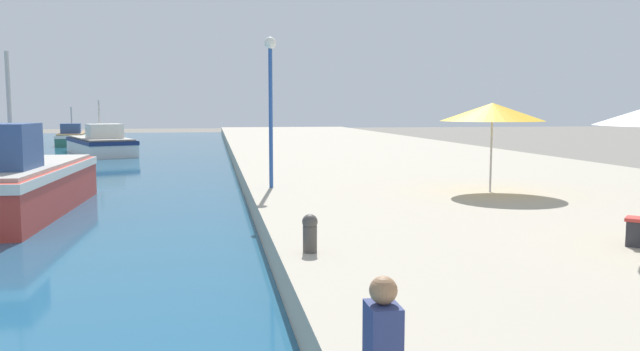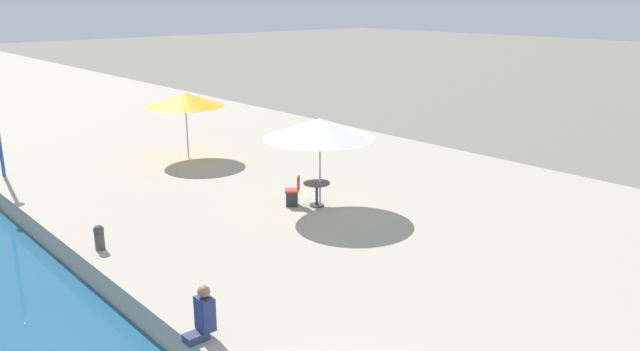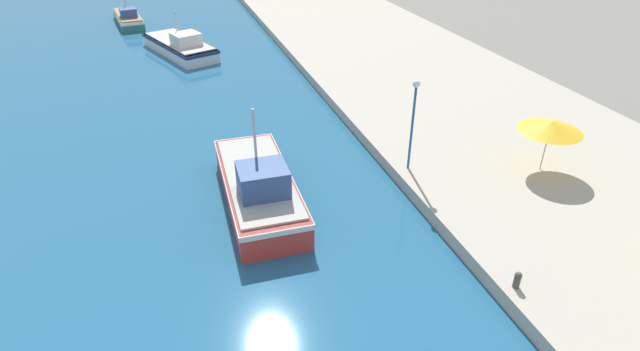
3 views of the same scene
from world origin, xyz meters
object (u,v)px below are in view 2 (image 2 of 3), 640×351
Objects in this scene: cafe_umbrella_pink at (320,128)px; cafe_chair_left at (293,195)px; person_at_quay at (203,315)px; mooring_bollard at (99,236)px; cafe_umbrella_white at (185,99)px; cafe_table at (317,189)px.

cafe_umbrella_pink is 2.26m from cafe_chair_left.
mooring_bollard is at bearing 87.17° from person_at_quay.
cafe_umbrella_white is 3.27× the size of cafe_chair_left.
cafe_umbrella_white is 9.46m from mooring_bollard.
person_at_quay is at bearing -146.44° from cafe_table.
cafe_table is 0.75m from cafe_chair_left.
mooring_bollard is (-6.36, -6.72, -1.97)m from cafe_umbrella_white.
person_at_quay reaches higher than mooring_bollard.
cafe_umbrella_white is 13.92m from person_at_quay.
mooring_bollard is (-6.29, 1.20, -2.08)m from cafe_umbrella_pink.
mooring_bollard is at bearing 169.18° from cafe_umbrella_pink.
person_at_quay is (-6.05, -4.86, 0.14)m from cafe_chair_left.
cafe_umbrella_white is 7.94m from cafe_table.
cafe_umbrella_pink is 4.12× the size of cafe_table.
cafe_umbrella_white reaches higher than cafe_chair_left.
cafe_umbrella_white is at bearing 46.57° from mooring_bollard.
cafe_umbrella_white reaches higher than cafe_table.
person_at_quay is 1.60× the size of mooring_bollard.
cafe_table is (-0.05, -7.74, -1.79)m from cafe_umbrella_white.
cafe_umbrella_pink is 7.92m from cafe_umbrella_white.
cafe_umbrella_pink is 5.04× the size of mooring_bollard.
cafe_umbrella_pink is 3.62× the size of cafe_chair_left.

